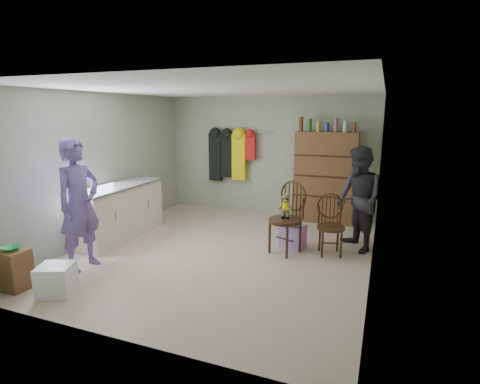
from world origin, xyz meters
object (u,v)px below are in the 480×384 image
at_px(chair_front, 288,213).
at_px(dresser, 325,177).
at_px(counter, 119,211).
at_px(chair_far, 331,222).

xyz_separation_m(chair_front, dresser, (0.28, 1.91, 0.28)).
relative_size(counter, dresser, 0.89).
distance_m(chair_front, dresser, 1.95).
height_order(counter, dresser, dresser).
xyz_separation_m(counter, dresser, (3.20, 2.30, 0.44)).
bearing_deg(counter, chair_front, 7.55).
height_order(counter, chair_far, chair_far).
bearing_deg(chair_front, chair_far, 37.09).
xyz_separation_m(counter, chair_front, (2.92, 0.39, 0.16)).
bearing_deg(dresser, counter, -144.31).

